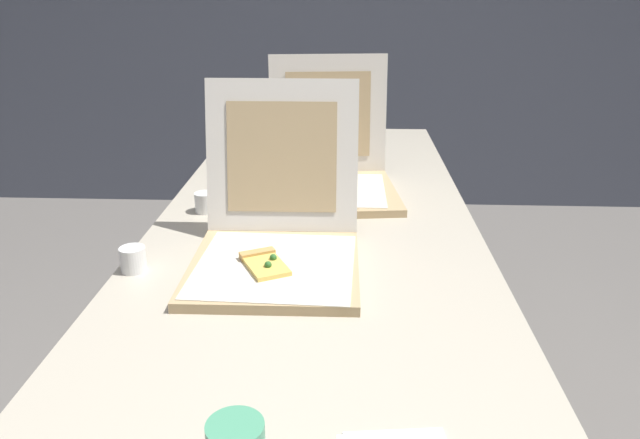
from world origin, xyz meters
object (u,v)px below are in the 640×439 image
cup_white_near_left (133,259)px  cup_white_far (248,172)px  pizza_box_middle (332,174)px  table (315,235)px  cup_white_mid (205,202)px  pizza_box_front (276,241)px

cup_white_near_left → cup_white_far: same height
pizza_box_middle → cup_white_near_left: size_ratio=7.82×
table → cup_white_mid: size_ratio=38.06×
cup_white_far → cup_white_mid: bearing=-104.5°
pizza_box_front → cup_white_mid: pizza_box_front is taller
pizza_box_middle → cup_white_mid: bearing=-158.1°
pizza_box_front → cup_white_near_left: size_ratio=8.06×
cup_white_near_left → cup_white_far: bearing=77.1°
cup_white_near_left → pizza_box_middle: bearing=52.7°
pizza_box_front → cup_white_mid: bearing=126.0°
cup_white_mid → cup_white_near_left: same height
cup_white_mid → cup_white_near_left: size_ratio=1.00×
pizza_box_middle → cup_white_mid: size_ratio=7.82×
cup_white_mid → cup_white_far: bearing=75.5°
cup_white_mid → cup_white_far: size_ratio=1.00×
table → pizza_box_front: size_ratio=4.72×
table → cup_white_far: size_ratio=38.06×
pizza_box_middle → cup_white_far: bearing=153.2°
cup_white_mid → table: bearing=-6.2°
table → pizza_box_middle: 0.25m
table → cup_white_near_left: size_ratio=38.06×
cup_white_far → pizza_box_front: bearing=-75.3°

